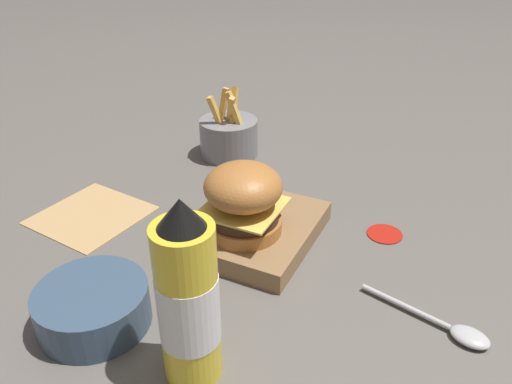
# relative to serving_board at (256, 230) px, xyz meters

# --- Properties ---
(ground_plane) EXTENTS (6.00, 6.00, 0.00)m
(ground_plane) POSITION_rel_serving_board_xyz_m (-0.01, -0.02, -0.02)
(ground_plane) COLOR #5B5651
(serving_board) EXTENTS (0.20, 0.17, 0.03)m
(serving_board) POSITION_rel_serving_board_xyz_m (0.00, 0.00, 0.00)
(serving_board) COLOR olive
(serving_board) RESTS_ON ground_plane
(burger) EXTENTS (0.11, 0.11, 0.10)m
(burger) POSITION_rel_serving_board_xyz_m (-0.03, 0.01, 0.07)
(burger) COLOR #AD6B33
(burger) RESTS_ON serving_board
(ketchup_bottle) EXTENTS (0.06, 0.06, 0.21)m
(ketchup_bottle) POSITION_rel_serving_board_xyz_m (-0.25, -0.05, 0.08)
(ketchup_bottle) COLOR yellow
(ketchup_bottle) RESTS_ON ground_plane
(fries_basket) EXTENTS (0.11, 0.11, 0.14)m
(fries_basket) POSITION_rel_serving_board_xyz_m (0.24, 0.18, 0.02)
(fries_basket) COLOR slate
(fries_basket) RESTS_ON ground_plane
(side_bowl) EXTENTS (0.13, 0.13, 0.05)m
(side_bowl) POSITION_rel_serving_board_xyz_m (-0.24, 0.10, 0.01)
(side_bowl) COLOR #384C66
(side_bowl) RESTS_ON ground_plane
(spoon) EXTENTS (0.06, 0.16, 0.01)m
(spoon) POSITION_rel_serving_board_xyz_m (-0.07, -0.29, -0.01)
(spoon) COLOR #B2B2B7
(spoon) RESTS_ON ground_plane
(ketchup_puddle) EXTENTS (0.05, 0.05, 0.00)m
(ketchup_puddle) POSITION_rel_serving_board_xyz_m (0.09, -0.17, -0.01)
(ketchup_puddle) COLOR #B21E14
(ketchup_puddle) RESTS_ON ground_plane
(parchment_square) EXTENTS (0.17, 0.17, 0.00)m
(parchment_square) POSITION_rel_serving_board_xyz_m (-0.06, 0.27, -0.01)
(parchment_square) COLOR tan
(parchment_square) RESTS_ON ground_plane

